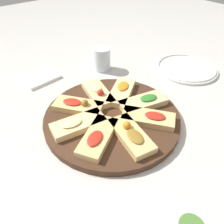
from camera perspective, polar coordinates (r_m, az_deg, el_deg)
The scene contains 13 objects.
ground_plane at distance 0.66m, azimuth -0.00°, elevation -2.02°, with size 3.00×3.00×0.00m, color beige.
serving_board at distance 0.65m, azimuth -0.00°, elevation -1.34°, with size 0.40×0.40×0.02m, color #422819.
focaccia_slice_0 at distance 0.72m, azimuth 2.49°, elevation 5.29°, with size 0.16×0.13×0.03m.
focaccia_slice_1 at distance 0.71m, azimuth -3.70°, elevation 5.02°, with size 0.10×0.16×0.04m.
focaccia_slice_2 at distance 0.66m, azimuth -8.83°, elevation 1.62°, with size 0.14×0.16×0.04m.
focaccia_slice_3 at distance 0.60m, azimuth -8.87°, elevation -3.14°, with size 0.16×0.09×0.03m.
focaccia_slice_4 at distance 0.56m, azimuth -3.74°, elevation -6.49°, with size 0.16×0.13×0.03m.
focaccia_slice_5 at distance 0.57m, azimuth 4.97°, elevation -5.92°, with size 0.09×0.16×0.04m.
focaccia_slice_6 at distance 0.62m, azimuth 9.53°, elevation -1.54°, with size 0.14×0.16×0.03m.
focaccia_slice_7 at distance 0.68m, azimuth 8.19°, elevation 2.53°, with size 0.16×0.10×0.03m.
plate_left at distance 0.95m, azimuth 18.80°, elevation 10.84°, with size 0.24×0.24×0.02m.
water_glass at distance 0.89m, azimuth -2.64°, elevation 13.62°, with size 0.07×0.07×0.09m, color silver.
napkin_stack at distance 0.89m, azimuth -18.43°, elevation 8.59°, with size 0.13×0.11×0.01m, color white.
Camera 1 is at (0.31, 0.38, 0.44)m, focal length 35.00 mm.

